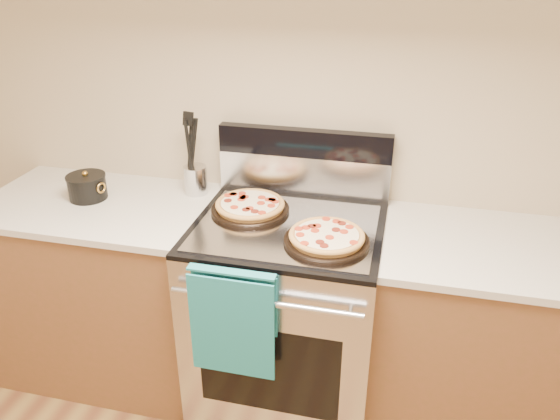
% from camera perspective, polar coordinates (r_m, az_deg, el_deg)
% --- Properties ---
extents(wall_back, '(4.00, 0.00, 4.00)m').
position_cam_1_polar(wall_back, '(2.36, 2.85, 11.69)').
color(wall_back, '#C4B18E').
rests_on(wall_back, ground).
extents(range_body, '(0.76, 0.68, 0.90)m').
position_cam_1_polar(range_body, '(2.45, 0.80, -11.28)').
color(range_body, '#B7B7BC').
rests_on(range_body, ground).
extents(oven_window, '(0.56, 0.01, 0.40)m').
position_cam_1_polar(oven_window, '(2.20, -1.21, -16.46)').
color(oven_window, black).
rests_on(oven_window, range_body).
extents(cooktop, '(0.76, 0.68, 0.02)m').
position_cam_1_polar(cooktop, '(2.20, 0.87, -1.75)').
color(cooktop, black).
rests_on(cooktop, range_body).
extents(backsplash_lower, '(0.76, 0.06, 0.18)m').
position_cam_1_polar(backsplash_lower, '(2.43, 2.50, 3.69)').
color(backsplash_lower, silver).
rests_on(backsplash_lower, cooktop).
extents(backsplash_upper, '(0.76, 0.06, 0.12)m').
position_cam_1_polar(backsplash_upper, '(2.38, 2.57, 7.02)').
color(backsplash_upper, black).
rests_on(backsplash_upper, backsplash_lower).
extents(oven_handle, '(0.70, 0.03, 0.03)m').
position_cam_1_polar(oven_handle, '(1.95, -1.61, -9.67)').
color(oven_handle, silver).
rests_on(oven_handle, range_body).
extents(dish_towel, '(0.32, 0.05, 0.42)m').
position_cam_1_polar(dish_towel, '(2.04, -4.90, -11.45)').
color(dish_towel, '#18717A').
rests_on(dish_towel, oven_handle).
extents(foil_sheet, '(0.70, 0.55, 0.01)m').
position_cam_1_polar(foil_sheet, '(2.17, 0.70, -1.81)').
color(foil_sheet, gray).
rests_on(foil_sheet, cooktop).
extents(cabinet_left, '(1.00, 0.62, 0.88)m').
position_cam_1_polar(cabinet_left, '(2.77, -17.30, -7.98)').
color(cabinet_left, brown).
rests_on(cabinet_left, ground).
extents(countertop_left, '(1.02, 0.64, 0.03)m').
position_cam_1_polar(countertop_left, '(2.55, -18.65, 0.53)').
color(countertop_left, '#BBB5A8').
rests_on(countertop_left, cabinet_left).
extents(cabinet_right, '(1.00, 0.62, 0.88)m').
position_cam_1_polar(cabinet_right, '(2.49, 21.72, -13.16)').
color(cabinet_right, brown).
rests_on(cabinet_right, ground).
extents(countertop_right, '(1.02, 0.64, 0.03)m').
position_cam_1_polar(countertop_right, '(2.24, 23.63, -4.06)').
color(countertop_right, '#BBB5A8').
rests_on(countertop_right, cabinet_right).
extents(pepperoni_pizza_back, '(0.37, 0.37, 0.04)m').
position_cam_1_polar(pepperoni_pizza_back, '(2.28, -3.14, 0.39)').
color(pepperoni_pizza_back, '#AE6A35').
rests_on(pepperoni_pizza_back, foil_sheet).
extents(pepperoni_pizza_front, '(0.34, 0.34, 0.04)m').
position_cam_1_polar(pepperoni_pizza_front, '(2.05, 4.90, -2.90)').
color(pepperoni_pizza_front, '#AE6A35').
rests_on(pepperoni_pizza_front, foil_sheet).
extents(utensil_crock, '(0.14, 0.14, 0.13)m').
position_cam_1_polar(utensil_crock, '(2.50, -8.79, 3.14)').
color(utensil_crock, silver).
rests_on(utensil_crock, countertop_left).
extents(saucepan, '(0.20, 0.20, 0.10)m').
position_cam_1_polar(saucepan, '(2.57, -19.49, 2.21)').
color(saucepan, black).
rests_on(saucepan, countertop_left).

